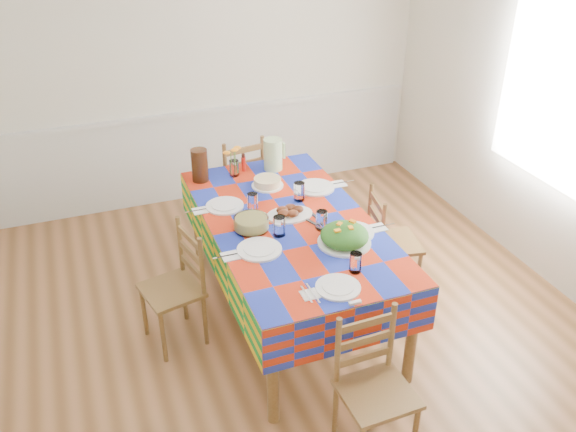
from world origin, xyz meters
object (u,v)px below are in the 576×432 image
(dining_table, at_px, (290,232))
(chair_right, at_px, (390,243))
(chair_left, at_px, (177,288))
(tea_pitcher, at_px, (200,165))
(green_pitcher, at_px, (273,154))
(chair_far, at_px, (239,185))
(meat_platter, at_px, (289,212))
(chair_near, at_px, (373,388))

(dining_table, xyz_separation_m, chair_right, (0.83, 0.01, -0.29))
(dining_table, distance_m, chair_left, 0.88)
(tea_pitcher, bearing_deg, chair_left, -115.67)
(green_pitcher, relative_size, chair_far, 0.27)
(dining_table, bearing_deg, chair_left, 179.37)
(meat_platter, bearing_deg, chair_far, 90.73)
(meat_platter, distance_m, tea_pitcher, 0.91)
(dining_table, distance_m, chair_near, 1.34)
(chair_left, distance_m, chair_right, 1.67)
(green_pitcher, distance_m, chair_far, 0.69)
(meat_platter, bearing_deg, tea_pitcher, 120.33)
(chair_far, bearing_deg, chair_right, 113.85)
(dining_table, bearing_deg, chair_near, -90.04)
(chair_left, xyz_separation_m, chair_right, (1.67, -0.00, -0.00))
(meat_platter, xyz_separation_m, chair_near, (-0.02, -1.38, -0.39))
(chair_left, bearing_deg, green_pitcher, 116.34)
(dining_table, bearing_deg, chair_far, 89.71)
(chair_far, xyz_separation_m, chair_right, (0.83, -1.30, -0.04))
(green_pitcher, height_order, chair_far, green_pitcher)
(meat_platter, xyz_separation_m, green_pitcher, (0.15, 0.77, 0.10))
(tea_pitcher, xyz_separation_m, chair_far, (0.44, 0.47, -0.47))
(green_pitcher, xyz_separation_m, chair_far, (-0.17, 0.47, -0.47))
(meat_platter, bearing_deg, green_pitcher, 78.86)
(chair_left, bearing_deg, chair_far, 134.05)
(meat_platter, xyz_separation_m, chair_left, (-0.86, -0.06, -0.40))
(tea_pitcher, bearing_deg, dining_table, -62.85)
(chair_near, xyz_separation_m, chair_right, (0.84, 1.32, -0.01))
(chair_far, bearing_deg, chair_left, 48.54)
(chair_far, height_order, chair_left, chair_far)
(chair_near, bearing_deg, chair_right, 56.29)
(chair_far, bearing_deg, meat_platter, 82.15)
(dining_table, bearing_deg, tea_pitcher, 117.15)
(chair_left, bearing_deg, dining_table, 76.29)
(meat_platter, relative_size, chair_left, 0.38)
(chair_far, bearing_deg, green_pitcher, 101.01)
(dining_table, height_order, meat_platter, meat_platter)
(chair_near, bearing_deg, chair_far, 88.45)
(dining_table, xyz_separation_m, green_pitcher, (0.17, 0.84, 0.22))
(tea_pitcher, distance_m, chair_right, 1.60)
(chair_right, bearing_deg, tea_pitcher, 67.39)
(tea_pitcher, distance_m, chair_far, 0.79)
(meat_platter, distance_m, chair_near, 1.43)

